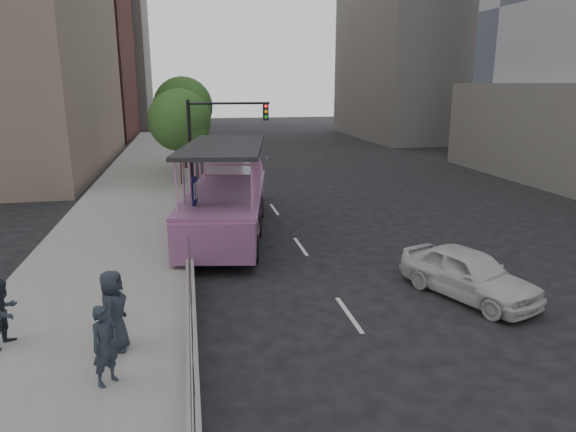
# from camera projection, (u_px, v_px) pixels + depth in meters

# --- Properties ---
(ground) EXTENTS (160.00, 160.00, 0.00)m
(ground) POSITION_uv_depth(u_px,v_px,m) (297.00, 289.00, 15.38)
(ground) COLOR black
(sidewalk) EXTENTS (5.50, 80.00, 0.30)m
(sidewalk) POSITION_uv_depth(u_px,v_px,m) (131.00, 213.00, 23.78)
(sidewalk) COLOR #9C9B96
(sidewalk) RESTS_ON ground
(kerb_wall) EXTENTS (0.24, 30.00, 0.36)m
(kerb_wall) POSITION_uv_depth(u_px,v_px,m) (190.00, 259.00, 16.58)
(kerb_wall) COLOR #AEAEA8
(kerb_wall) RESTS_ON sidewalk
(guardrail) EXTENTS (0.07, 22.00, 0.71)m
(guardrail) POSITION_uv_depth(u_px,v_px,m) (189.00, 239.00, 16.41)
(guardrail) COLOR #A8A7AC
(guardrail) RESTS_ON kerb_wall
(duck_boat) EXTENTS (4.57, 11.53, 3.73)m
(duck_boat) POSITION_uv_depth(u_px,v_px,m) (229.00, 196.00, 21.47)
(duck_boat) COLOR black
(duck_boat) RESTS_ON ground
(car) EXTENTS (3.13, 4.50, 1.42)m
(car) POSITION_uv_depth(u_px,v_px,m) (469.00, 273.00, 14.65)
(car) COLOR silver
(car) RESTS_ON ground
(pedestrian_near) EXTENTS (0.69, 0.69, 1.62)m
(pedestrian_near) POSITION_uv_depth(u_px,v_px,m) (105.00, 345.00, 9.82)
(pedestrian_near) COLOR #262F39
(pedestrian_near) RESTS_ON sidewalk
(pedestrian_mid) EXTENTS (0.82, 0.92, 1.56)m
(pedestrian_mid) POSITION_uv_depth(u_px,v_px,m) (4.00, 312.00, 11.33)
(pedestrian_mid) COLOR #262F39
(pedestrian_mid) RESTS_ON sidewalk
(pedestrian_far) EXTENTS (0.69, 0.96, 1.82)m
(pedestrian_far) POSITION_uv_depth(u_px,v_px,m) (113.00, 311.00, 11.08)
(pedestrian_far) COLOR #262F39
(pedestrian_far) RESTS_ON sidewalk
(parking_sign) EXTENTS (0.19, 0.64, 2.90)m
(parking_sign) POSITION_uv_depth(u_px,v_px,m) (195.00, 209.00, 17.59)
(parking_sign) COLOR black
(parking_sign) RESTS_ON ground
(traffic_signal) EXTENTS (4.20, 0.32, 5.20)m
(traffic_signal) POSITION_uv_depth(u_px,v_px,m) (213.00, 134.00, 26.06)
(traffic_signal) COLOR black
(traffic_signal) RESTS_ON ground
(street_tree_near) EXTENTS (3.52, 3.52, 5.72)m
(street_tree_near) POSITION_uv_depth(u_px,v_px,m) (181.00, 123.00, 28.94)
(street_tree_near) COLOR #362818
(street_tree_near) RESTS_ON ground
(street_tree_far) EXTENTS (3.97, 3.97, 6.45)m
(street_tree_far) POSITION_uv_depth(u_px,v_px,m) (185.00, 109.00, 34.56)
(street_tree_far) COLOR #362818
(street_tree_far) RESTS_ON ground
(midrise_brick) EXTENTS (18.00, 16.00, 26.00)m
(midrise_brick) POSITION_uv_depth(u_px,v_px,m) (38.00, 15.00, 54.40)
(midrise_brick) COLOR brown
(midrise_brick) RESTS_ON ground
(midrise_stone_b) EXTENTS (16.00, 14.00, 20.00)m
(midrise_stone_b) POSITION_uv_depth(u_px,v_px,m) (88.00, 53.00, 70.73)
(midrise_stone_b) COLOR slate
(midrise_stone_b) RESTS_ON ground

